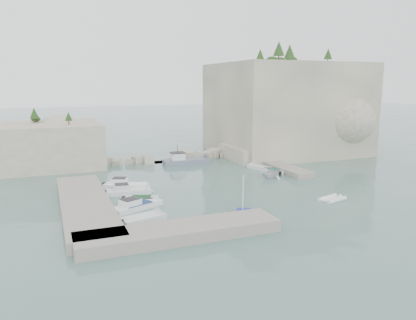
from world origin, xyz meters
name	(u,v)px	position (x,y,z in m)	size (l,w,h in m)	color
ground	(226,192)	(0.00, 0.00, 0.00)	(400.00, 400.00, 0.00)	slate
cliff_east	(286,109)	(23.00, 23.00, 8.50)	(26.00, 22.00, 17.00)	beige
cliff_terrace	(251,153)	(13.00, 18.00, 1.25)	(8.00, 10.00, 2.50)	beige
outcrop_west	(50,145)	(-20.00, 25.00, 3.50)	(16.00, 14.00, 7.00)	beige
quay_west	(85,205)	(-17.00, -1.00, 0.55)	(5.00, 24.00, 1.10)	#9E9689
quay_south	(180,232)	(-10.00, -12.50, 0.55)	(18.00, 4.00, 1.10)	#9E9689
ledge_east	(277,166)	(13.50, 10.00, 0.40)	(3.00, 16.00, 0.80)	#9E9689
breakwater	(168,157)	(-1.00, 22.00, 0.70)	(28.00, 3.00, 1.40)	beige
motorboat_a	(126,188)	(-11.21, 6.71, 0.00)	(6.18, 1.84, 1.40)	white
motorboat_b	(129,194)	(-11.48, 3.62, 0.00)	(5.83, 1.91, 1.40)	silver
motorboat_c	(141,202)	(-10.74, -0.26, 0.00)	(4.22, 1.53, 0.70)	silver
motorboat_d	(137,209)	(-11.78, -2.75, 0.00)	(6.42, 1.91, 1.40)	white
motorboat_e	(143,221)	(-12.08, -6.99, 0.00)	(4.80, 1.96, 0.70)	silver
rowboat	(243,219)	(-2.64, -9.98, 0.00)	(3.09, 4.33, 0.90)	silver
inflatable_dinghy	(332,200)	(9.94, -7.97, 0.00)	(3.48, 1.69, 0.44)	white
tender_east_a	(271,178)	(9.18, 4.59, 0.00)	(3.10, 3.59, 1.89)	silver
tender_east_b	(273,173)	(11.11, 7.23, 0.00)	(3.95, 1.35, 0.70)	white
tender_east_c	(259,169)	(10.44, 10.40, 0.00)	(4.67, 1.51, 0.70)	silver
tender_east_d	(250,163)	(11.49, 15.30, 0.00)	(1.58, 4.19, 1.62)	silver
work_boat	(187,164)	(1.22, 18.71, 0.00)	(8.67, 2.56, 2.20)	slate
rowboat_mast	(243,194)	(-2.64, -9.98, 2.55)	(0.10, 0.10, 4.20)	white
vegetation	(260,58)	(17.83, 24.40, 17.93)	(53.48, 13.88, 13.40)	#1E4219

